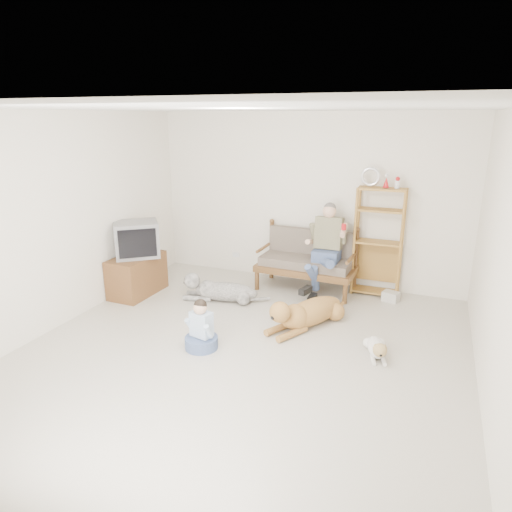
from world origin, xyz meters
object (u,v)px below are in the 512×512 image
at_px(loveseat, 307,259).
at_px(tv_stand, 137,275).
at_px(golden_retriever, 306,313).
at_px(etagere, 378,241).

height_order(loveseat, tv_stand, loveseat).
height_order(loveseat, golden_retriever, loveseat).
distance_m(etagere, tv_stand, 3.69).
relative_size(tv_stand, golden_retriever, 0.65).
bearing_deg(etagere, golden_retriever, -114.12).
xyz_separation_m(loveseat, tv_stand, (-2.36, -1.17, -0.19)).
xyz_separation_m(etagere, golden_retriever, (-0.67, -1.51, -0.65)).
height_order(etagere, golden_retriever, etagere).
xyz_separation_m(loveseat, etagere, (1.03, 0.17, 0.36)).
bearing_deg(tv_stand, etagere, 23.39).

